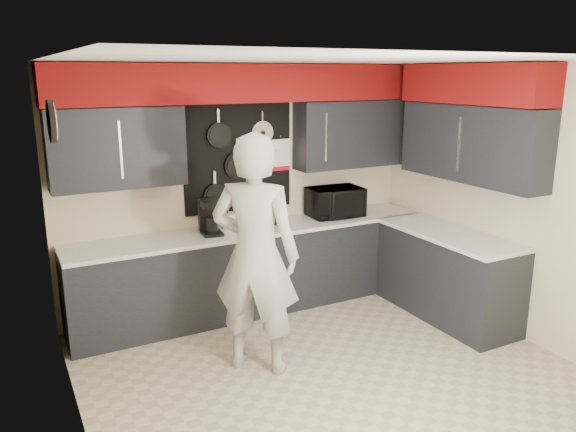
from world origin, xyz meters
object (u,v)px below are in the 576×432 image
microwave (335,202)px  utensil_crock (229,221)px  knife_block (278,215)px  coffee_maker (210,216)px  person (255,255)px

microwave → utensil_crock: (-1.26, 0.07, -0.09)m
microwave → knife_block: bearing=-175.7°
microwave → coffee_maker: bearing=-176.1°
utensil_crock → coffee_maker: coffee_maker is taller
coffee_maker → utensil_crock: bearing=28.0°
person → coffee_maker: bearing=-48.9°
knife_block → utensil_crock: knife_block is taller
utensil_crock → person: bearing=-102.0°
microwave → knife_block: 0.74m
microwave → utensil_crock: 1.26m
person → knife_block: bearing=-82.4°
microwave → person: 1.91m
utensil_crock → microwave: bearing=-3.2°
utensil_crock → coffee_maker: bearing=-157.9°
knife_block → coffee_maker: size_ratio=0.58×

